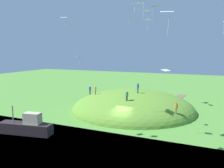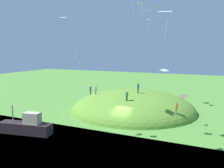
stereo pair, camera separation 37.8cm
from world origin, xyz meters
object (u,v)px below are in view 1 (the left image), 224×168
Objects in this scene: kite_0 at (155,6)px; kite_11 at (166,71)px; boat_on_lake at (27,127)px; person_near_shore at (127,95)px; kite_1 at (148,20)px; person_on_hilltop at (138,87)px; person_with_child at (90,89)px; person_walking_path at (176,107)px; kite_2 at (167,13)px; kite_10 at (135,3)px; kite_3 at (64,18)px; kite_13 at (139,4)px; kite_4 at (147,11)px; kite_12 at (79,56)px; kite_7 at (131,18)px; person_watching_kites at (95,89)px.

kite_11 is at bearing -144.71° from kite_0.
kite_11 is (1.54, -17.26, 7.72)m from boat_on_lake.
kite_1 is at bearing 61.33° from person_near_shore.
person_on_hilltop is 13.44m from kite_1.
person_with_child is 17.73m from person_walking_path.
person_with_child is 1.54× the size of kite_11.
kite_2 is at bearing 161.16° from person_with_child.
kite_1 is 19.10m from kite_10.
person_on_hilltop is 18.70m from kite_3.
kite_2 is (-17.11, -17.73, 10.69)m from person_with_child.
kite_4 is at bearing -123.20° from kite_13.
person_near_shore is 16.36m from kite_4.
kite_1 is at bearing -167.31° from person_on_hilltop.
kite_13 reaches higher than kite_4.
person_with_child is 26.86m from kite_2.
kite_3 is at bearing 152.27° from kite_12.
kite_7 reaches higher than kite_3.
person_walking_path is (-2.50, -14.69, -1.20)m from person_watching_kites.
kite_10 reaches higher than person_with_child.
kite_13 reaches higher than kite_1.
kite_1 reaches higher than kite_7.
kite_1 is 1.43× the size of kite_4.
person_watching_kites is 20.35m from kite_0.
person_with_child is 18.61m from kite_13.
person_on_hilltop is 1.08× the size of person_walking_path.
kite_10 reaches higher than person_near_shore.
kite_13 is (10.07, 1.45, 15.49)m from person_near_shore.
person_near_shore is at bearing 38.37° from kite_11.
kite_13 is (13.93, 3.42, 4.54)m from kite_7.
person_with_child is 1.68× the size of kite_7.
kite_12 is (-10.36, 9.91, 7.40)m from person_walking_path.
kite_11 is 10.35m from kite_12.
kite_2 is at bearing -91.92° from kite_3.
kite_0 is at bearing -161.54° from kite_4.
kite_3 is at bearing 135.80° from person_with_child.
kite_13 is at bearing -125.94° from person_with_child.
kite_12 is (-20.36, 2.69, -6.39)m from kite_1.
boat_on_lake is 15.10m from person_near_shore.
person_on_hilltop is (15.72, -9.87, 3.63)m from boat_on_lake.
kite_0 reaches higher than person_on_hilltop.
kite_3 reaches higher than person_near_shore.
person_on_hilltop is at bearing 10.89° from kite_7.
person_on_hilltop is 16.66m from kite_0.
person_near_shore is 17.36m from kite_2.
kite_7 is at bearing 22.88° from boat_on_lake.
person_near_shore is at bearing 8.06° from person_watching_kites.
kite_1 is 2.15× the size of kite_12.
kite_7 is (-12.65, -1.46, -2.85)m from kite_4.
person_near_shore is 0.87× the size of person_with_child.
kite_3 is (0.38, 11.42, 0.22)m from kite_2.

